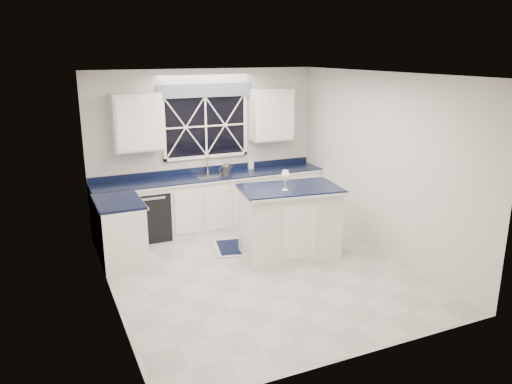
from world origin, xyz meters
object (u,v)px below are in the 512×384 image
faucet (208,164)px  dishwasher (149,214)px  island (289,222)px  wine_glass (285,177)px  kettle (226,169)px  soap_bottle (251,163)px

faucet → dishwasher: bearing=-170.0°
faucet → island: (0.64, -1.80, -0.56)m
dishwasher → wine_glass: size_ratio=2.83×
kettle → soap_bottle: (0.56, 0.22, 0.01)m
island → wine_glass: size_ratio=5.28×
dishwasher → kettle: 1.50m
wine_glass → dishwasher: bearing=132.8°
dishwasher → island: bearing=-42.7°
dishwasher → wine_glass: wine_glass is taller
dishwasher → soap_bottle: soap_bottle is taller
faucet → soap_bottle: faucet is taller
kettle → wine_glass: size_ratio=0.98×
wine_glass → kettle: bearing=97.8°
kettle → wine_glass: (0.24, -1.73, 0.23)m
island → soap_bottle: (0.18, 1.83, 0.51)m
kettle → dishwasher: bearing=165.4°
faucet → island: size_ratio=0.20×
faucet → kettle: bearing=-36.2°
kettle → faucet: bearing=129.1°
kettle → soap_bottle: 0.60m
island → wine_glass: (-0.14, -0.12, 0.73)m
dishwasher → wine_glass: (1.60, -1.73, 0.86)m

